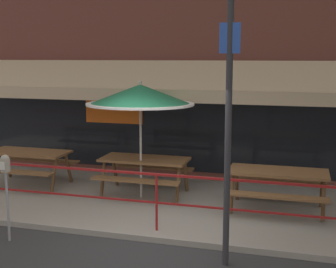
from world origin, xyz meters
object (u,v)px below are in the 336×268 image
object	(u,v)px
patio_umbrella_centre	(140,95)
parking_meter_near	(6,172)
picnic_table_left	(29,158)
street_sign_pole	(229,107)
picnic_table_right	(278,179)
picnic_table_centre	(145,166)

from	to	relation	value
patio_umbrella_centre	parking_meter_near	xyz separation A→B (m)	(-1.37, -2.52, -1.03)
picnic_table_left	street_sign_pole	xyz separation A→B (m)	(4.83, -2.63, 1.56)
picnic_table_left	picnic_table_right	size ratio (longest dim) A/B	1.00
picnic_table_right	patio_umbrella_centre	distance (m)	3.09
picnic_table_centre	parking_meter_near	xyz separation A→B (m)	(-1.37, -2.75, 0.44)
picnic_table_centre	street_sign_pole	size ratio (longest dim) A/B	0.41
picnic_table_centre	picnic_table_right	xyz separation A→B (m)	(2.71, -0.32, 0.00)
patio_umbrella_centre	parking_meter_near	world-z (taller)	patio_umbrella_centre
picnic_table_right	street_sign_pole	size ratio (longest dim) A/B	0.41
patio_umbrella_centre	picnic_table_right	bearing A→B (deg)	-1.90
street_sign_pole	patio_umbrella_centre	bearing A→B (deg)	131.09
picnic_table_centre	patio_umbrella_centre	bearing A→B (deg)	-90.00
picnic_table_right	parking_meter_near	distance (m)	4.77
picnic_table_centre	patio_umbrella_centre	distance (m)	1.49
picnic_table_left	picnic_table_centre	size ratio (longest dim) A/B	1.00
picnic_table_left	parking_meter_near	xyz separation A→B (m)	(1.34, -2.72, 0.44)
picnic_table_left	picnic_table_centre	world-z (taller)	same
picnic_table_left	parking_meter_near	bearing A→B (deg)	-63.83
parking_meter_near	picnic_table_centre	bearing A→B (deg)	63.49
patio_umbrella_centre	picnic_table_centre	bearing A→B (deg)	90.00
patio_umbrella_centre	parking_meter_near	distance (m)	3.05
parking_meter_near	patio_umbrella_centre	bearing A→B (deg)	61.44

